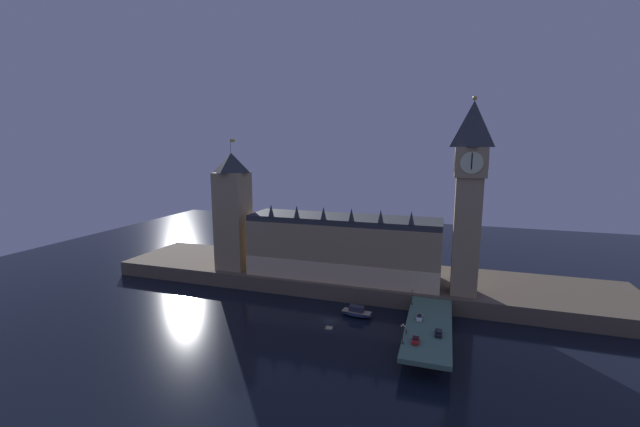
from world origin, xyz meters
name	(u,v)px	position (x,y,z in m)	size (l,w,h in m)	color
ground_plane	(329,321)	(0.00, 0.00, 0.00)	(400.00, 400.00, 0.00)	black
embankment	(354,278)	(0.00, 39.00, 3.17)	(220.00, 42.00, 6.33)	brown
parliament_hall	(343,247)	(-3.40, 31.24, 19.21)	(80.16, 21.84, 31.02)	tan
clock_tower	(469,192)	(44.94, 26.11, 44.52)	(11.38, 11.49, 72.09)	tan
victoria_tower	(233,211)	(-53.63, 28.00, 32.53)	(13.27, 13.27, 58.10)	tan
bridge	(428,331)	(34.05, -5.00, 3.94)	(13.84, 46.00, 5.93)	#4C7560
car_northbound_lead	(419,317)	(31.01, -2.03, 6.64)	(1.89, 4.33, 1.53)	white
car_northbound_trail	(416,340)	(31.01, -17.89, 6.65)	(2.02, 4.06, 1.54)	red
car_southbound_lead	(438,333)	(37.09, -11.10, 6.55)	(2.07, 4.75, 1.34)	black
pedestrian_near_rail	(406,331)	(27.96, -13.41, 6.84)	(0.38, 0.38, 1.73)	black
street_lamp_near	(403,331)	(27.56, -19.72, 9.63)	(1.34, 0.60, 5.92)	#2D3333
street_lamp_far	(412,294)	(27.56, 9.72, 9.95)	(1.34, 0.60, 6.43)	#2D3333
boat_upstream	(357,313)	(8.40, 6.94, 1.45)	(12.25, 5.62, 3.96)	#1E2842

